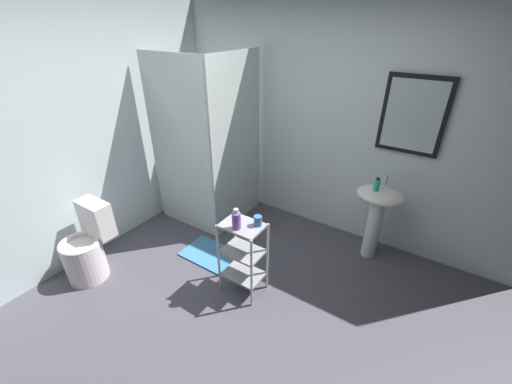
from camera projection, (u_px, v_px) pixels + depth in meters
The scene contains 12 objects.
ground_plane at pixel (228, 320), 2.73m from camera, with size 4.20×4.20×0.02m, color #4C4A55.
wall_back at pixel (327, 124), 3.46m from camera, with size 4.20×0.14×2.50m.
wall_left at pixel (69, 141), 3.01m from camera, with size 0.10×4.20×2.50m, color silver.
shower_stall at pixel (211, 183), 3.95m from camera, with size 0.92×0.92×2.00m.
pedestal_sink at pixel (377, 210), 3.19m from camera, with size 0.46×0.37×0.81m.
sink_faucet at pixel (386, 180), 3.14m from camera, with size 0.03×0.03×0.10m, color silver.
toilet at pixel (88, 249), 3.07m from camera, with size 0.37×0.49×0.76m.
storage_cart at pixel (243, 253), 2.83m from camera, with size 0.38×0.28×0.74m.
hand_soap_bottle at pixel (377, 185), 3.04m from camera, with size 0.06×0.06×0.13m.
conditioner_bottle_purple at pixel (236, 220), 2.60m from camera, with size 0.07×0.07×0.19m.
rinse_cup at pixel (258, 221), 2.65m from camera, with size 0.07×0.07×0.09m, color #3870B2.
bath_mat at pixel (210, 254), 3.46m from camera, with size 0.60×0.40×0.02m, color teal.
Camera 1 is at (1.21, -1.41, 2.29)m, focal length 22.12 mm.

